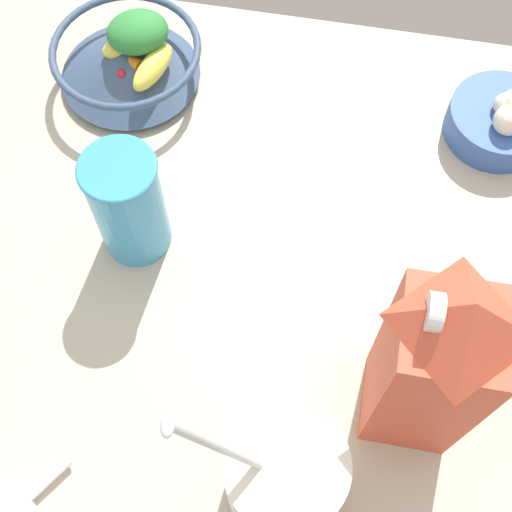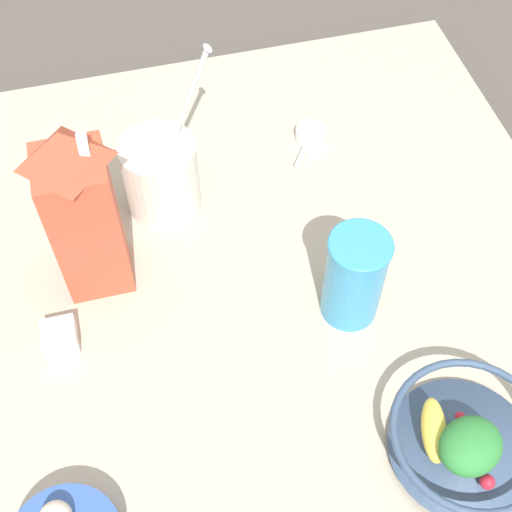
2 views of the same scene
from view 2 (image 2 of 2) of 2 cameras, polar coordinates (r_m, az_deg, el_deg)
name	(u,v)px [view 2 (image 2 of 2)]	position (r m, az deg, el deg)	size (l,w,h in m)	color
ground_plane	(257,283)	(1.08, 0.10, -2.19)	(6.00, 6.00, 0.00)	#4C4742
countertop	(257,276)	(1.06, 0.11, -1.60)	(0.96, 0.96, 0.04)	#B2A893
fruit_bowl	(467,440)	(0.92, 16.54, -13.94)	(0.20, 0.20, 0.09)	#384C6B
milk_carton	(82,211)	(0.95, -13.74, 3.52)	(0.09, 0.09, 0.29)	#CC4C33
yogurt_tub	(161,173)	(1.08, -7.63, 6.62)	(0.11, 0.15, 0.28)	silver
drinking_cup	(354,276)	(0.95, 7.88, -1.61)	(0.08, 0.08, 0.15)	#3893C6
spice_jar	(60,337)	(1.00, -15.40, -6.29)	(0.05, 0.05, 0.03)	silver
measuring_scoop	(310,135)	(1.21, 4.34, 9.61)	(0.09, 0.07, 0.02)	white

